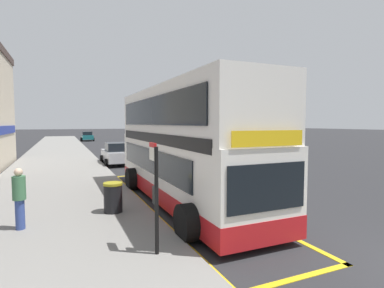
{
  "coord_description": "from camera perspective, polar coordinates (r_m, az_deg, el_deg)",
  "views": [
    {
      "loc": [
        -6.73,
        -3.06,
        3.06
      ],
      "look_at": [
        -1.72,
        8.36,
        2.19
      ],
      "focal_mm": 27.94,
      "sensor_mm": 36.0,
      "label": 1
    }
  ],
  "objects": [
    {
      "name": "bus_stop_sign",
      "position": [
        6.78,
        -7.0,
        -8.26
      ],
      "size": [
        0.09,
        0.51,
        2.48
      ],
      "color": "black",
      "rests_on": "pavement_near"
    },
    {
      "name": "parked_car_silver_behind",
      "position": [
        22.87,
        -14.15,
        -1.79
      ],
      "size": [
        2.09,
        4.2,
        1.62
      ],
      "rotation": [
        0.0,
        0.0,
        3.1
      ],
      "color": "#B2B5BA",
      "rests_on": "ground"
    },
    {
      "name": "bus_bay_markings",
      "position": [
        11.97,
        -2.37,
        -10.79
      ],
      "size": [
        2.95,
        12.99,
        0.01
      ],
      "color": "gold",
      "rests_on": "ground"
    },
    {
      "name": "ground_plane",
      "position": [
        35.83,
        -12.78,
        -1.0
      ],
      "size": [
        260.0,
        260.0,
        0.0
      ],
      "primitive_type": "plane",
      "color": "#28282B"
    },
    {
      "name": "pedestrian_further_back",
      "position": [
        9.56,
        -30.09,
        -8.6
      ],
      "size": [
        0.34,
        0.34,
        1.7
      ],
      "color": "#33478C",
      "rests_on": "pavement_near"
    },
    {
      "name": "pavement_near",
      "position": [
        35.18,
        -24.05,
        -1.22
      ],
      "size": [
        6.0,
        76.0,
        0.14
      ],
      "primitive_type": "cube",
      "color": "gray",
      "rests_on": "ground"
    },
    {
      "name": "double_decker_bus",
      "position": [
        11.54,
        -1.87,
        -0.97
      ],
      "size": [
        3.16,
        10.47,
        4.4
      ],
      "color": "white",
      "rests_on": "ground"
    },
    {
      "name": "parked_car_maroon_ahead",
      "position": [
        22.2,
        1.61,
        -1.84
      ],
      "size": [
        2.09,
        4.2,
        1.62
      ],
      "rotation": [
        0.0,
        0.0,
        -0.01
      ],
      "color": "maroon",
      "rests_on": "ground"
    },
    {
      "name": "litter_bin",
      "position": [
        10.29,
        -14.84,
        -9.79
      ],
      "size": [
        0.62,
        0.62,
        0.98
      ],
      "color": "black",
      "rests_on": "pavement_near"
    },
    {
      "name": "parked_car_teal_kerbside",
      "position": [
        54.59,
        -19.37,
        1.4
      ],
      "size": [
        2.09,
        4.2,
        1.62
      ],
      "rotation": [
        0.0,
        0.0,
        0.01
      ],
      "color": "#196066",
      "rests_on": "ground"
    }
  ]
}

